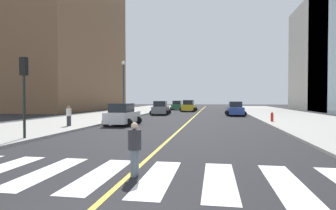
{
  "coord_description": "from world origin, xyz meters",
  "views": [
    {
      "loc": [
        2.54,
        -4.13,
        2.34
      ],
      "look_at": [
        -1.94,
        23.03,
        1.7
      ],
      "focal_mm": 30.05,
      "sensor_mm": 36.0,
      "label": 1
    }
  ],
  "objects_px": {
    "car_blue_nearest": "(235,109)",
    "car_white_fourth": "(122,115)",
    "car_green_third": "(177,106)",
    "traffic_light_far_corner": "(24,81)",
    "car_gray_fifth": "(161,108)",
    "street_lamp": "(123,84)",
    "pedestrian_walking_west": "(69,115)",
    "fire_hydrant": "(272,117)",
    "car_yellow_second": "(189,106)",
    "pedestrian_crossing": "(135,147)"
  },
  "relations": [
    {
      "from": "car_green_third",
      "to": "pedestrian_walking_west",
      "type": "distance_m",
      "value": 36.69
    },
    {
      "from": "car_white_fourth",
      "to": "pedestrian_walking_west",
      "type": "distance_m",
      "value": 4.47
    },
    {
      "from": "car_blue_nearest",
      "to": "traffic_light_far_corner",
      "type": "xyz_separation_m",
      "value": [
        -13.18,
        -25.01,
        2.4
      ]
    },
    {
      "from": "traffic_light_far_corner",
      "to": "pedestrian_walking_west",
      "type": "bearing_deg",
      "value": 99.32
    },
    {
      "from": "car_yellow_second",
      "to": "pedestrian_crossing",
      "type": "bearing_deg",
      "value": -84.77
    },
    {
      "from": "car_green_third",
      "to": "car_yellow_second",
      "type": "bearing_deg",
      "value": -65.97
    },
    {
      "from": "car_yellow_second",
      "to": "pedestrian_crossing",
      "type": "xyz_separation_m",
      "value": [
        2.16,
        -42.17,
        -0.07
      ]
    },
    {
      "from": "car_white_fourth",
      "to": "fire_hydrant",
      "type": "relative_size",
      "value": 4.88
    },
    {
      "from": "car_blue_nearest",
      "to": "car_gray_fifth",
      "type": "bearing_deg",
      "value": -3.0
    },
    {
      "from": "pedestrian_crossing",
      "to": "car_green_third",
      "type": "bearing_deg",
      "value": 16.74
    },
    {
      "from": "car_green_third",
      "to": "car_white_fourth",
      "type": "height_order",
      "value": "car_white_fourth"
    },
    {
      "from": "pedestrian_walking_west",
      "to": "car_gray_fifth",
      "type": "bearing_deg",
      "value": -110.43
    },
    {
      "from": "car_gray_fifth",
      "to": "pedestrian_walking_west",
      "type": "xyz_separation_m",
      "value": [
        -3.9,
        -18.55,
        0.11
      ]
    },
    {
      "from": "car_blue_nearest",
      "to": "pedestrian_crossing",
      "type": "height_order",
      "value": "car_blue_nearest"
    },
    {
      "from": "car_white_fourth",
      "to": "fire_hydrant",
      "type": "distance_m",
      "value": 14.09
    },
    {
      "from": "car_green_third",
      "to": "traffic_light_far_corner",
      "type": "height_order",
      "value": "traffic_light_far_corner"
    },
    {
      "from": "car_blue_nearest",
      "to": "car_white_fourth",
      "type": "relative_size",
      "value": 1.0
    },
    {
      "from": "car_gray_fifth",
      "to": "fire_hydrant",
      "type": "distance_m",
      "value": 17.31
    },
    {
      "from": "pedestrian_crossing",
      "to": "fire_hydrant",
      "type": "distance_m",
      "value": 21.3
    },
    {
      "from": "fire_hydrant",
      "to": "street_lamp",
      "type": "height_order",
      "value": "street_lamp"
    },
    {
      "from": "car_yellow_second",
      "to": "car_gray_fifth",
      "type": "height_order",
      "value": "car_yellow_second"
    },
    {
      "from": "car_white_fourth",
      "to": "street_lamp",
      "type": "height_order",
      "value": "street_lamp"
    },
    {
      "from": "pedestrian_crossing",
      "to": "fire_hydrant",
      "type": "bearing_deg",
      "value": -10.74
    },
    {
      "from": "car_blue_nearest",
      "to": "pedestrian_walking_west",
      "type": "height_order",
      "value": "car_blue_nearest"
    },
    {
      "from": "car_white_fourth",
      "to": "pedestrian_walking_west",
      "type": "xyz_separation_m",
      "value": [
        -3.54,
        -2.72,
        0.14
      ]
    },
    {
      "from": "pedestrian_crossing",
      "to": "car_blue_nearest",
      "type": "bearing_deg",
      "value": 1.22
    },
    {
      "from": "car_white_fourth",
      "to": "car_gray_fifth",
      "type": "distance_m",
      "value": 15.83
    },
    {
      "from": "car_gray_fifth",
      "to": "street_lamp",
      "type": "relative_size",
      "value": 0.68
    },
    {
      "from": "car_gray_fifth",
      "to": "car_white_fourth",
      "type": "bearing_deg",
      "value": -94.17
    },
    {
      "from": "car_white_fourth",
      "to": "traffic_light_far_corner",
      "type": "xyz_separation_m",
      "value": [
        -2.42,
        -9.55,
        2.4
      ]
    },
    {
      "from": "car_green_third",
      "to": "pedestrian_crossing",
      "type": "bearing_deg",
      "value": -83.11
    },
    {
      "from": "car_green_third",
      "to": "street_lamp",
      "type": "relative_size",
      "value": 0.64
    },
    {
      "from": "car_gray_fifth",
      "to": "traffic_light_far_corner",
      "type": "distance_m",
      "value": 25.64
    },
    {
      "from": "car_blue_nearest",
      "to": "pedestrian_walking_west",
      "type": "relative_size",
      "value": 2.71
    },
    {
      "from": "car_yellow_second",
      "to": "car_white_fourth",
      "type": "height_order",
      "value": "car_yellow_second"
    },
    {
      "from": "car_white_fourth",
      "to": "fire_hydrant",
      "type": "bearing_deg",
      "value": 20.14
    },
    {
      "from": "car_green_third",
      "to": "traffic_light_far_corner",
      "type": "bearing_deg",
      "value": -92.84
    },
    {
      "from": "car_gray_fifth",
      "to": "car_yellow_second",
      "type": "bearing_deg",
      "value": 71.58
    },
    {
      "from": "car_white_fourth",
      "to": "traffic_light_far_corner",
      "type": "bearing_deg",
      "value": -102.36
    },
    {
      "from": "car_gray_fifth",
      "to": "traffic_light_far_corner",
      "type": "bearing_deg",
      "value": -99.12
    },
    {
      "from": "traffic_light_far_corner",
      "to": "fire_hydrant",
      "type": "relative_size",
      "value": 5.01
    },
    {
      "from": "car_yellow_second",
      "to": "car_white_fourth",
      "type": "distance_m",
      "value": 26.98
    },
    {
      "from": "traffic_light_far_corner",
      "to": "street_lamp",
      "type": "xyz_separation_m",
      "value": [
        -0.32,
        18.13,
        0.82
      ]
    },
    {
      "from": "car_blue_nearest",
      "to": "car_green_third",
      "type": "distance_m",
      "value": 21.02
    },
    {
      "from": "car_white_fourth",
      "to": "pedestrian_crossing",
      "type": "distance_m",
      "value": 16.38
    },
    {
      "from": "pedestrian_walking_west",
      "to": "car_green_third",
      "type": "bearing_deg",
      "value": -104.74
    },
    {
      "from": "car_yellow_second",
      "to": "fire_hydrant",
      "type": "height_order",
      "value": "car_yellow_second"
    },
    {
      "from": "car_blue_nearest",
      "to": "car_white_fourth",
      "type": "bearing_deg",
      "value": 54.2
    },
    {
      "from": "fire_hydrant",
      "to": "street_lamp",
      "type": "bearing_deg",
      "value": 165.51
    },
    {
      "from": "car_white_fourth",
      "to": "traffic_light_far_corner",
      "type": "relative_size",
      "value": 0.97
    }
  ]
}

